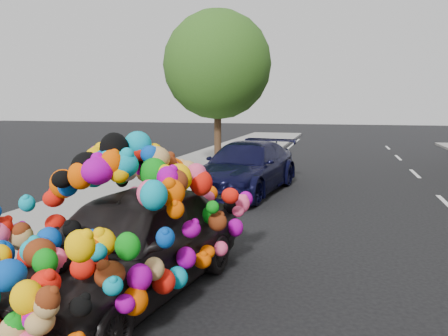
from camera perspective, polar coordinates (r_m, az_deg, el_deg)
name	(u,v)px	position (r m, az deg, el deg)	size (l,w,h in m)	color
ground	(281,255)	(7.60, 7.44, -11.21)	(100.00, 100.00, 0.00)	black
sidewalk	(60,232)	(9.15, -20.60, -7.89)	(4.00, 60.00, 0.12)	gray
kerb	(153,240)	(8.20, -9.28, -9.30)	(0.15, 60.00, 0.13)	gray
tree_near_sidewalk	(218,65)	(17.33, -0.85, 13.27)	(4.20, 4.20, 6.13)	#332114
plush_art_car	(129,217)	(5.92, -12.29, -6.30)	(2.72, 4.65, 2.07)	black
navy_sedan	(246,167)	(12.62, 2.85, 0.07)	(2.02, 4.97, 1.44)	black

